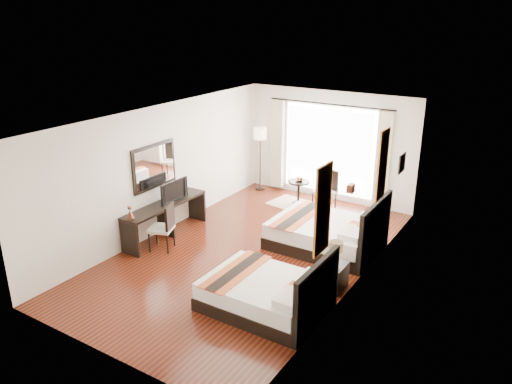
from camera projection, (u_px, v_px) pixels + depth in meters
The scene contains 29 objects.
floor at pixel (250, 253), 10.12m from camera, with size 4.50×7.50×0.01m, color #370E0A.
ceiling at pixel (249, 117), 9.16m from camera, with size 4.50×7.50×0.02m, color white.
wall_headboard at pixel (360, 212), 8.52m from camera, with size 0.01×7.50×2.80m, color silver.
wall_desk at pixel (162, 170), 10.76m from camera, with size 0.01×7.50×2.80m, color silver.
wall_window at pixel (329, 146), 12.62m from camera, with size 4.50×0.01×2.80m, color silver.
wall_entry at pixel (98, 268), 6.66m from camera, with size 4.50×0.01×2.80m, color silver.
window_glass at pixel (329, 150), 12.64m from camera, with size 2.40×0.02×2.20m, color white.
sheer_curtain at pixel (328, 151), 12.59m from camera, with size 2.30×0.02×2.10m, color white.
drape_left at pixel (277, 144), 13.29m from camera, with size 0.35×0.14×2.35m, color #C3B897.
drape_right at pixel (383, 160), 11.84m from camera, with size 0.35×0.14×2.35m, color #C3B897.
art_panel_near at pixel (323, 210), 7.13m from camera, with size 0.03×0.50×1.35m, color maroon.
art_panel_far at pixel (382, 165), 9.20m from camera, with size 0.03×0.50×1.35m, color maroon.
wall_sconce at pixel (351, 188), 8.08m from camera, with size 0.10×0.14×0.14m, color #442318.
mirror_frame at pixel (154, 166), 10.49m from camera, with size 0.04×1.25×0.95m, color black.
mirror_glass at pixel (155, 166), 10.47m from camera, with size 0.01×1.12×0.82m, color white.
bed_near at pixel (268, 293), 8.15m from camera, with size 1.94×1.51×1.09m.
bed_far at pixel (328, 234), 10.26m from camera, with size 2.15×1.68×1.21m.
nightstand at pixel (333, 276), 8.77m from camera, with size 0.40×0.49×0.47m, color black.
table_lamp at pixel (336, 248), 8.65m from camera, with size 0.24×0.24×0.38m.
vase at pixel (331, 263), 8.53m from camera, with size 0.13×0.13×0.14m, color black.
console_desk at pixel (166, 220), 10.77m from camera, with size 0.50×2.20×0.76m, color black.
television at pixel (172, 190), 10.73m from camera, with size 0.81×0.11×0.47m, color black.
bronze_figurine at pixel (130, 213), 9.81m from camera, with size 0.16×0.16×0.24m, color #442318, non-canonical shape.
desk_chair at pixel (163, 236), 10.19m from camera, with size 0.59×0.59×0.99m.
floor_lamp at pixel (260, 138), 13.24m from camera, with size 0.35×0.35×1.72m.
side_table at pixel (298, 193), 12.56m from camera, with size 0.54×0.54×0.62m, color black.
fruit_bowl at pixel (299, 180), 12.42m from camera, with size 0.20×0.20×0.05m, color #462D19.
window_chair at pixel (325, 198), 12.23m from camera, with size 0.60×0.60×1.00m.
jute_rug at pixel (295, 205), 12.62m from camera, with size 1.29×0.88×0.01m, color #9F7F5F.
Camera 1 is at (4.93, -7.62, 4.64)m, focal length 35.00 mm.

